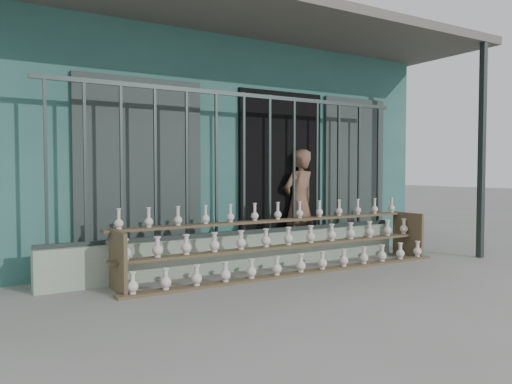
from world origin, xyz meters
TOP-DOWN VIEW (x-y plane):
  - ground at (0.00, 0.00)m, footprint 60.00×60.00m
  - workshop_building at (0.00, 4.23)m, footprint 7.40×6.60m
  - parapet_wall at (0.00, 1.30)m, footprint 5.00×0.20m
  - security_fence at (-0.00, 1.30)m, footprint 5.00×0.04m
  - shelf_rack at (0.42, 0.88)m, footprint 4.50×0.68m
  - elderly_woman at (1.15, 1.68)m, footprint 0.64×0.49m

SIDE VIEW (x-z plane):
  - ground at x=0.00m, z-range 0.00..0.00m
  - parapet_wall at x=0.00m, z-range 0.00..0.45m
  - shelf_rack at x=0.42m, z-range -0.06..0.79m
  - elderly_woman at x=1.15m, z-range 0.00..1.57m
  - security_fence at x=0.00m, z-range 0.45..2.25m
  - workshop_building at x=0.00m, z-range 0.02..3.23m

